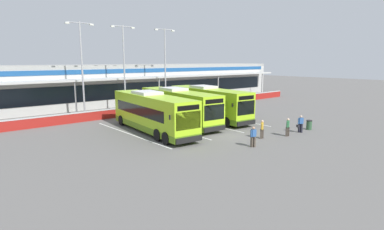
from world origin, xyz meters
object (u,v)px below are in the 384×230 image
(pedestrian_in_dark_coat, at_px, (253,136))
(lamp_post_centre, at_px, (124,63))
(pedestrian_near_bin, at_px, (288,127))
(pedestrian_child, at_px, (262,129))
(lamp_post_west, at_px, (82,64))
(lamp_post_east, at_px, (165,63))
(coach_bus_centre, at_px, (208,104))
(coach_bus_leftmost, at_px, (152,113))
(litter_bin, at_px, (309,125))
(pedestrian_with_handbag, at_px, (300,124))
(coach_bus_left_centre, at_px, (178,107))

(pedestrian_in_dark_coat, distance_m, lamp_post_centre, 22.11)
(pedestrian_near_bin, bearing_deg, pedestrian_child, 157.96)
(lamp_post_west, height_order, lamp_post_east, same)
(pedestrian_child, relative_size, lamp_post_east, 0.15)
(coach_bus_centre, height_order, lamp_post_east, lamp_post_east)
(coach_bus_leftmost, distance_m, pedestrian_in_dark_coat, 9.96)
(coach_bus_centre, xyz_separation_m, litter_bin, (3.65, -10.40, -1.32))
(coach_bus_leftmost, xyz_separation_m, pedestrian_in_dark_coat, (3.07, -9.43, -0.91))
(pedestrian_child, height_order, lamp_post_east, lamp_post_east)
(pedestrian_in_dark_coat, xyz_separation_m, litter_bin, (9.09, 0.39, -0.41))
(pedestrian_with_handbag, distance_m, litter_bin, 1.84)
(pedestrian_near_bin, relative_size, lamp_post_west, 0.15)
(lamp_post_centre, bearing_deg, pedestrian_child, -84.19)
(coach_bus_left_centre, bearing_deg, pedestrian_in_dark_coat, -96.21)
(pedestrian_near_bin, bearing_deg, coach_bus_left_centre, 110.29)
(coach_bus_centre, distance_m, lamp_post_east, 11.43)
(pedestrian_near_bin, bearing_deg, coach_bus_centre, 88.32)
(pedestrian_with_handbag, relative_size, pedestrian_in_dark_coat, 1.00)
(pedestrian_near_bin, bearing_deg, pedestrian_with_handbag, 1.07)
(pedestrian_near_bin, relative_size, litter_bin, 1.74)
(pedestrian_child, relative_size, litter_bin, 1.74)
(pedestrian_with_handbag, height_order, pedestrian_in_dark_coat, same)
(lamp_post_west, height_order, litter_bin, lamp_post_west)
(coach_bus_centre, distance_m, lamp_post_west, 15.37)
(coach_bus_left_centre, distance_m, coach_bus_centre, 4.25)
(coach_bus_centre, relative_size, pedestrian_near_bin, 7.62)
(litter_bin, bearing_deg, coach_bus_leftmost, 143.35)
(coach_bus_left_centre, height_order, coach_bus_centre, same)
(pedestrian_in_dark_coat, height_order, pedestrian_child, same)
(pedestrian_with_handbag, relative_size, lamp_post_west, 0.15)
(pedestrian_near_bin, xyz_separation_m, lamp_post_east, (1.80, 20.95, 5.42))
(pedestrian_in_dark_coat, height_order, litter_bin, pedestrian_in_dark_coat)
(coach_bus_centre, distance_m, pedestrian_in_dark_coat, 12.11)
(coach_bus_left_centre, relative_size, lamp_post_centre, 1.12)
(pedestrian_near_bin, bearing_deg, pedestrian_in_dark_coat, -177.32)
(coach_bus_left_centre, xyz_separation_m, coach_bus_centre, (4.25, -0.11, 0.00))
(coach_bus_leftmost, relative_size, pedestrian_near_bin, 7.62)
(coach_bus_left_centre, xyz_separation_m, litter_bin, (7.90, -10.51, -1.32))
(pedestrian_child, bearing_deg, litter_bin, -7.38)
(coach_bus_leftmost, bearing_deg, lamp_post_centre, 72.71)
(coach_bus_leftmost, distance_m, coach_bus_left_centre, 4.50)
(coach_bus_leftmost, distance_m, lamp_post_west, 12.82)
(coach_bus_leftmost, relative_size, litter_bin, 13.27)
(pedestrian_with_handbag, relative_size, lamp_post_centre, 0.15)
(lamp_post_east, distance_m, litter_bin, 21.71)
(pedestrian_with_handbag, xyz_separation_m, pedestrian_near_bin, (-2.16, -0.04, 0.02))
(coach_bus_left_centre, relative_size, pedestrian_near_bin, 7.62)
(lamp_post_west, bearing_deg, coach_bus_left_centre, -59.96)
(pedestrian_near_bin, bearing_deg, litter_bin, 2.14)
(lamp_post_east, bearing_deg, litter_bin, -84.07)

